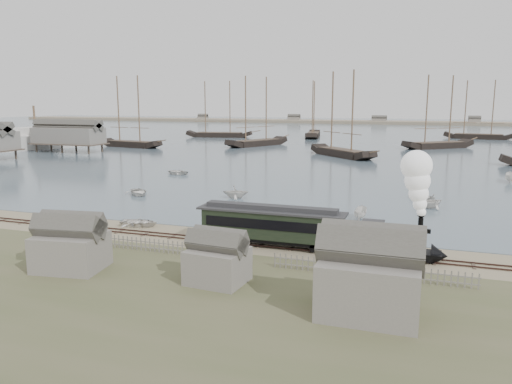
% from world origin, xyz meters
% --- Properties ---
extents(ground, '(600.00, 600.00, 0.00)m').
position_xyz_m(ground, '(0.00, 0.00, 0.00)').
color(ground, gray).
rests_on(ground, ground).
extents(harbor_water, '(600.00, 336.00, 0.06)m').
position_xyz_m(harbor_water, '(0.00, 170.00, 0.03)').
color(harbor_water, '#475C65').
rests_on(harbor_water, ground).
extents(rail_track, '(120.00, 1.80, 0.16)m').
position_xyz_m(rail_track, '(0.00, -2.00, 0.04)').
color(rail_track, '#39231F').
rests_on(rail_track, ground).
extents(picket_fence_west, '(19.00, 0.10, 1.20)m').
position_xyz_m(picket_fence_west, '(-6.50, -7.00, 0.00)').
color(picket_fence_west, slate).
rests_on(picket_fence_west, ground).
extents(picket_fence_east, '(15.00, 0.10, 1.20)m').
position_xyz_m(picket_fence_east, '(12.50, -7.50, 0.00)').
color(picket_fence_east, slate).
rests_on(picket_fence_east, ground).
extents(shed_left, '(5.00, 4.00, 4.10)m').
position_xyz_m(shed_left, '(-10.00, -13.00, 0.00)').
color(shed_left, slate).
rests_on(shed_left, ground).
extents(shed_mid, '(4.00, 3.50, 3.60)m').
position_xyz_m(shed_mid, '(2.00, -12.00, 0.00)').
color(shed_mid, slate).
rests_on(shed_mid, ground).
extents(shed_right, '(6.00, 5.00, 5.10)m').
position_xyz_m(shed_right, '(13.00, -14.00, 0.00)').
color(shed_right, slate).
rests_on(shed_right, ground).
extents(far_spit, '(500.00, 20.00, 1.80)m').
position_xyz_m(far_spit, '(0.00, 250.00, 0.00)').
color(far_spit, gray).
rests_on(far_spit, ground).
extents(locomotive, '(7.03, 2.62, 8.76)m').
position_xyz_m(locomotive, '(15.08, -2.00, 4.05)').
color(locomotive, black).
rests_on(locomotive, ground).
extents(passenger_coach, '(13.55, 2.61, 3.29)m').
position_xyz_m(passenger_coach, '(2.97, -2.00, 2.08)').
color(passenger_coach, black).
rests_on(passenger_coach, ground).
extents(beached_dinghy, '(3.37, 4.36, 0.83)m').
position_xyz_m(beached_dinghy, '(-12.33, 0.54, 0.42)').
color(beached_dinghy, silver).
rests_on(beached_dinghy, ground).
extents(rowboat_0, '(5.26, 5.30, 0.90)m').
position_xyz_m(rowboat_0, '(-21.80, 15.64, 0.51)').
color(rowboat_0, silver).
rests_on(rowboat_0, harbor_water).
extents(rowboat_1, '(3.61, 3.97, 1.80)m').
position_xyz_m(rowboat_1, '(-8.15, 17.91, 0.96)').
color(rowboat_1, silver).
rests_on(rowboat_1, harbor_water).
extents(rowboat_2, '(3.37, 1.37, 1.28)m').
position_xyz_m(rowboat_2, '(9.35, 10.94, 0.70)').
color(rowboat_2, silver).
rests_on(rowboat_2, harbor_water).
extents(rowboat_3, '(4.17, 4.42, 0.74)m').
position_xyz_m(rowboat_3, '(15.87, 25.07, 0.43)').
color(rowboat_3, silver).
rests_on(rowboat_3, harbor_water).
extents(rowboat_4, '(4.33, 4.32, 1.73)m').
position_xyz_m(rowboat_4, '(16.90, 19.73, 0.93)').
color(rowboat_4, silver).
rests_on(rowboat_4, harbor_water).
extents(rowboat_5, '(4.30, 2.19, 1.58)m').
position_xyz_m(rowboat_5, '(28.97, 44.37, 0.85)').
color(rowboat_5, silver).
rests_on(rowboat_5, harbor_water).
extents(rowboat_6, '(3.87, 4.83, 0.89)m').
position_xyz_m(rowboat_6, '(-26.11, 35.29, 0.51)').
color(rowboat_6, silver).
rests_on(rowboat_6, harbor_water).
extents(schooner_0, '(20.04, 7.72, 20.00)m').
position_xyz_m(schooner_0, '(-63.25, 78.51, 10.06)').
color(schooner_0, black).
rests_on(schooner_0, harbor_water).
extents(schooner_1, '(14.19, 21.68, 20.00)m').
position_xyz_m(schooner_1, '(-30.79, 94.12, 10.06)').
color(schooner_1, black).
rests_on(schooner_1, harbor_water).
extents(schooner_2, '(18.23, 18.48, 20.00)m').
position_xyz_m(schooner_2, '(-2.79, 73.60, 10.06)').
color(schooner_2, black).
rests_on(schooner_2, harbor_water).
extents(schooner_3, '(19.77, 17.81, 20.00)m').
position_xyz_m(schooner_3, '(19.05, 102.98, 10.06)').
color(schooner_3, black).
rests_on(schooner_3, harbor_water).
extents(schooner_6, '(24.15, 9.16, 20.00)m').
position_xyz_m(schooner_6, '(-54.89, 122.64, 10.06)').
color(schooner_6, black).
rests_on(schooner_6, harbor_water).
extents(schooner_7, '(7.80, 21.17, 20.00)m').
position_xyz_m(schooner_7, '(-22.50, 131.88, 10.06)').
color(schooner_7, black).
rests_on(schooner_7, harbor_water).
extents(schooner_8, '(22.94, 8.23, 20.00)m').
position_xyz_m(schooner_8, '(32.86, 143.63, 10.06)').
color(schooner_8, black).
rests_on(schooner_8, harbor_water).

